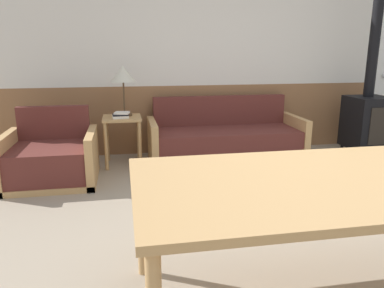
# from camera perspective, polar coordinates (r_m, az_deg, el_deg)

# --- Properties ---
(ground_plane) EXTENTS (16.00, 16.00, 0.00)m
(ground_plane) POSITION_cam_1_polar(r_m,az_deg,el_deg) (3.05, 17.35, -13.33)
(ground_plane) COLOR gray
(wall_back) EXTENTS (7.20, 0.06, 2.70)m
(wall_back) POSITION_cam_1_polar(r_m,az_deg,el_deg) (5.18, 4.66, 13.85)
(wall_back) COLOR #8E603D
(wall_back) RESTS_ON ground_plane
(couch) EXTENTS (1.95, 0.77, 0.78)m
(couch) POSITION_cam_1_polar(r_m,az_deg,el_deg) (4.82, 5.12, 0.53)
(couch) COLOR tan
(couch) RESTS_ON ground_plane
(armchair) EXTENTS (0.93, 0.82, 0.77)m
(armchair) POSITION_cam_1_polar(r_m,az_deg,el_deg) (4.25, -20.64, -2.29)
(armchair) COLOR tan
(armchair) RESTS_ON ground_plane
(side_table) EXTENTS (0.45, 0.45, 0.59)m
(side_table) POSITION_cam_1_polar(r_m,az_deg,el_deg) (4.59, -10.57, 2.56)
(side_table) COLOR tan
(side_table) RESTS_ON ground_plane
(table_lamp) EXTENTS (0.29, 0.29, 0.60)m
(table_lamp) POSITION_cam_1_polar(r_m,az_deg,el_deg) (4.59, -10.47, 10.26)
(table_lamp) COLOR #4C3823
(table_lamp) RESTS_ON side_table
(book_stack) EXTENTS (0.21, 0.17, 0.07)m
(book_stack) POSITION_cam_1_polar(r_m,az_deg,el_deg) (4.49, -10.79, 4.35)
(book_stack) COLOR white
(book_stack) RESTS_ON side_table
(dining_table) EXTENTS (2.12, 1.05, 0.74)m
(dining_table) POSITION_cam_1_polar(r_m,az_deg,el_deg) (2.09, 21.33, -6.14)
(dining_table) COLOR tan
(dining_table) RESTS_ON ground_plane
(wood_stove) EXTENTS (0.51, 0.53, 2.40)m
(wood_stove) POSITION_cam_1_polar(r_m,az_deg,el_deg) (5.46, 25.33, 4.58)
(wood_stove) COLOR black
(wood_stove) RESTS_ON ground_plane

